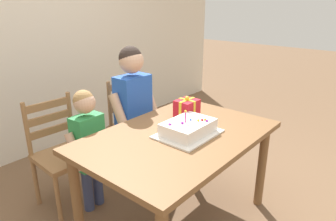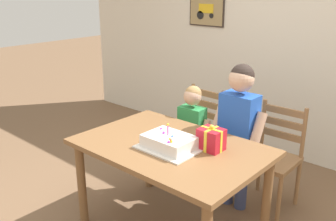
# 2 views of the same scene
# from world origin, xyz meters

# --- Properties ---
(ground_plane) EXTENTS (20.00, 20.00, 0.00)m
(ground_plane) POSITION_xyz_m (0.00, 0.00, 0.00)
(ground_plane) COLOR brown
(back_wall) EXTENTS (6.40, 0.11, 2.60)m
(back_wall) POSITION_xyz_m (-0.00, 1.98, 1.30)
(back_wall) COLOR silver
(back_wall) RESTS_ON ground
(dining_table) EXTENTS (1.41, 0.94, 0.76)m
(dining_table) POSITION_xyz_m (0.00, 0.00, 0.66)
(dining_table) COLOR brown
(dining_table) RESTS_ON ground
(birthday_cake) EXTENTS (0.44, 0.34, 0.19)m
(birthday_cake) POSITION_xyz_m (0.04, -0.06, 0.81)
(birthday_cake) COLOR white
(birthday_cake) RESTS_ON dining_table
(gift_box_red_large) EXTENTS (0.18, 0.15, 0.20)m
(gift_box_red_large) POSITION_xyz_m (0.28, 0.13, 0.84)
(gift_box_red_large) COLOR red
(gift_box_red_large) RESTS_ON dining_table
(chair_left) EXTENTS (0.44, 0.44, 0.92)m
(chair_left) POSITION_xyz_m (-0.42, 0.89, 0.47)
(chair_left) COLOR #996B42
(chair_left) RESTS_ON ground
(chair_right) EXTENTS (0.43, 0.43, 0.92)m
(chair_right) POSITION_xyz_m (0.42, 0.89, 0.47)
(chair_right) COLOR #996B42
(chair_right) RESTS_ON ground
(child_older) EXTENTS (0.47, 0.26, 1.30)m
(child_older) POSITION_xyz_m (0.19, 0.66, 0.79)
(child_older) COLOR #38426B
(child_older) RESTS_ON ground
(child_younger) EXTENTS (0.38, 0.22, 1.03)m
(child_younger) POSITION_xyz_m (-0.31, 0.66, 0.62)
(child_younger) COLOR #38426B
(child_younger) RESTS_ON ground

